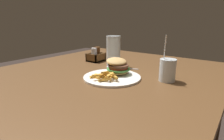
% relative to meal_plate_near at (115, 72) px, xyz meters
% --- Properties ---
extents(dining_table, '(1.37, 1.18, 0.72)m').
position_rel_meal_plate_near_xyz_m(dining_table, '(0.02, 0.09, -0.11)').
color(dining_table, brown).
rests_on(dining_table, ground_plane).
extents(meal_plate_near, '(0.29, 0.29, 0.10)m').
position_rel_meal_plate_near_xyz_m(meal_plate_near, '(0.00, 0.00, 0.00)').
color(meal_plate_near, white).
rests_on(meal_plate_near, dining_table).
extents(beer_glass, '(0.09, 0.09, 0.19)m').
position_rel_meal_plate_near_xyz_m(beer_glass, '(0.18, 0.14, 0.06)').
color(beer_glass, silver).
rests_on(beer_glass, dining_table).
extents(juice_glass, '(0.08, 0.08, 0.22)m').
position_rel_meal_plate_near_xyz_m(juice_glass, '(0.10, -0.24, 0.02)').
color(juice_glass, silver).
rests_on(juice_glass, dining_table).
extents(spoon, '(0.11, 0.18, 0.02)m').
position_rel_meal_plate_near_xyz_m(spoon, '(0.13, 0.11, -0.02)').
color(spoon, silver).
rests_on(spoon, dining_table).
extents(condiment_caddy, '(0.11, 0.09, 0.10)m').
position_rel_meal_plate_near_xyz_m(condiment_caddy, '(0.22, 0.32, 0.01)').
color(condiment_caddy, brown).
rests_on(condiment_caddy, dining_table).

